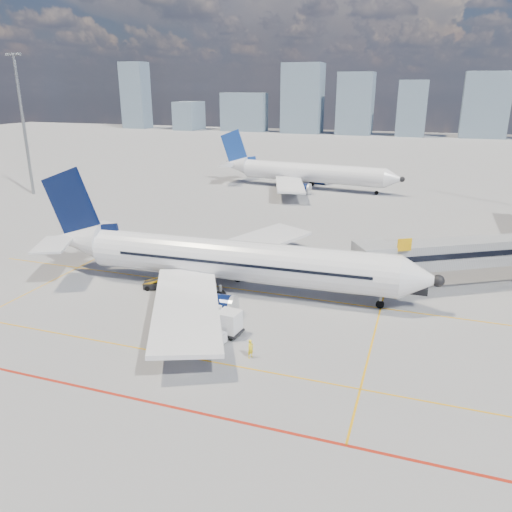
{
  "coord_description": "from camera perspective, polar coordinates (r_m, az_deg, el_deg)",
  "views": [
    {
      "loc": [
        16.79,
        -36.17,
        19.65
      ],
      "look_at": [
        1.81,
        7.45,
        4.0
      ],
      "focal_mm": 35.0,
      "sensor_mm": 36.0,
      "label": 1
    }
  ],
  "objects": [
    {
      "name": "ramp_worker",
      "position": [
        38.61,
        -0.62,
        -10.56
      ],
      "size": [
        0.57,
        0.65,
        1.5
      ],
      "primitive_type": "imported",
      "rotation": [
        0.0,
        0.0,
        1.08
      ],
      "color": "yellow",
      "rests_on": "ground"
    },
    {
      "name": "jet_bridge",
      "position": [
        55.82,
        25.01,
        0.38
      ],
      "size": [
        23.55,
        15.78,
        6.3
      ],
      "color": "gray",
      "rests_on": "ground"
    },
    {
      "name": "distant_skyline",
      "position": [
        226.97,
        15.18,
        16.12
      ],
      "size": [
        252.64,
        15.97,
        31.26
      ],
      "color": "slate",
      "rests_on": "ground"
    },
    {
      "name": "apron_markings",
      "position": [
        41.57,
        -8.34,
        -9.68
      ],
      "size": [
        90.0,
        35.12,
        0.01
      ],
      "color": "orange",
      "rests_on": "ground"
    },
    {
      "name": "second_aircraft",
      "position": [
        102.85,
        5.57,
        9.47
      ],
      "size": [
        38.95,
        33.88,
        11.4
      ],
      "rotation": [
        0.0,
        0.0,
        -0.11
      ],
      "color": "silver",
      "rests_on": "ground"
    },
    {
      "name": "main_aircraft",
      "position": [
        50.15,
        -3.9,
        -0.42
      ],
      "size": [
        41.57,
        36.21,
        12.11
      ],
      "rotation": [
        0.0,
        0.0,
        0.04
      ],
      "color": "silver",
      "rests_on": "ground"
    },
    {
      "name": "baggage_tug",
      "position": [
        40.84,
        -5.3,
        -8.88
      ],
      "size": [
        2.51,
        1.79,
        1.6
      ],
      "rotation": [
        0.0,
        0.0,
        -0.19
      ],
      "color": "silver",
      "rests_on": "ground"
    },
    {
      "name": "floodlight_mast_nw",
      "position": [
        104.84,
        -25.07,
        13.74
      ],
      "size": [
        3.2,
        0.61,
        25.45
      ],
      "color": "gray",
      "rests_on": "ground"
    },
    {
      "name": "belt_loader",
      "position": [
        52.01,
        -10.56,
        -3.13
      ],
      "size": [
        5.29,
        2.62,
        2.13
      ],
      "rotation": [
        0.0,
        0.0,
        0.3
      ],
      "color": "black",
      "rests_on": "ground"
    },
    {
      "name": "ground",
      "position": [
        44.45,
        -5.38,
        -7.58
      ],
      "size": [
        420.0,
        420.0,
        0.0
      ],
      "primitive_type": "plane",
      "color": "gray",
      "rests_on": "ground"
    },
    {
      "name": "cargo_dolly",
      "position": [
        42.09,
        -4.27,
        -7.32
      ],
      "size": [
        4.15,
        2.23,
        2.18
      ],
      "rotation": [
        0.0,
        0.0,
        -0.12
      ],
      "color": "black",
      "rests_on": "ground"
    }
  ]
}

